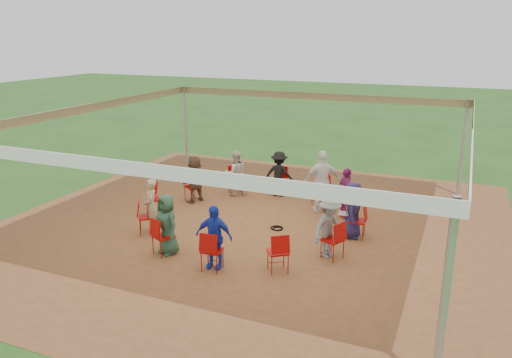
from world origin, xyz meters
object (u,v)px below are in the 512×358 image
at_px(chair_1, 350,202).
at_px(person_seated_5, 151,206).
at_px(person_seated_3, 236,173).
at_px(person_seated_7, 214,237).
at_px(chair_6, 160,199).
at_px(chair_11, 333,240).
at_px(cable_coil, 277,228).
at_px(chair_3, 280,181).
at_px(person_seated_0, 353,210).
at_px(chair_4, 235,181).
at_px(chair_5, 193,187).
at_px(standing_person, 322,182).
at_px(person_seated_2, 279,174).
at_px(chair_9, 212,251).
at_px(chair_10, 278,252).
at_px(chair_2, 321,189).
at_px(chair_7, 147,217).
at_px(person_seated_8, 329,227).
at_px(laptop, 346,211).
at_px(person_seated_4, 195,179).
at_px(person_seated_6, 167,224).
at_px(person_seated_1, 346,193).
at_px(chair_8, 163,236).

distance_m(chair_1, person_seated_5, 5.40).
height_order(person_seated_3, person_seated_7, same).
xyz_separation_m(chair_6, chair_11, (5.25, -0.93, 0.00)).
relative_size(person_seated_3, cable_coil, 3.31).
relative_size(chair_3, person_seated_0, 0.63).
bearing_deg(chair_4, chair_5, 15.00).
relative_size(person_seated_7, cable_coil, 3.31).
height_order(chair_4, chair_11, same).
height_order(chair_5, standing_person, standing_person).
height_order(chair_1, person_seated_2, person_seated_2).
bearing_deg(chair_9, chair_10, 15.00).
bearing_deg(chair_2, chair_7, 75.00).
relative_size(chair_1, person_seated_8, 0.63).
distance_m(chair_7, laptop, 5.06).
relative_size(chair_5, chair_7, 1.00).
bearing_deg(person_seated_7, person_seated_5, 150.00).
height_order(standing_person, cable_coil, standing_person).
height_order(chair_3, person_seated_4, person_seated_4).
xyz_separation_m(chair_10, person_seated_0, (1.05, 2.49, 0.28)).
height_order(chair_2, cable_coil, chair_2).
xyz_separation_m(chair_10, person_seated_8, (0.81, 1.14, 0.28)).
bearing_deg(person_seated_6, laptop, 61.03).
height_order(person_seated_4, standing_person, standing_person).
relative_size(chair_4, person_seated_1, 0.63).
xyz_separation_m(person_seated_4, person_seated_6, (1.28, -3.51, 0.00)).
relative_size(chair_3, person_seated_1, 0.63).
bearing_deg(person_seated_0, chair_6, 90.00).
height_order(chair_7, person_seated_7, person_seated_7).
xyz_separation_m(chair_1, chair_11, (0.24, -2.75, 0.00)).
relative_size(chair_11, person_seated_8, 0.63).
bearing_deg(chair_9, person_seated_5, 147.79).
bearing_deg(laptop, chair_7, 105.82).
bearing_deg(chair_7, chair_11, 60.00).
distance_m(chair_6, standing_person, 4.63).
relative_size(chair_9, person_seated_5, 0.63).
xyz_separation_m(chair_2, chair_4, (-2.75, -0.24, 0.00)).
bearing_deg(standing_person, chair_9, 46.26).
height_order(person_seated_6, person_seated_7, same).
distance_m(chair_5, chair_11, 5.52).
distance_m(person_seated_5, standing_person, 4.84).
bearing_deg(chair_1, chair_6, 75.00).
bearing_deg(chair_10, person_seated_3, 90.00).
bearing_deg(chair_8, chair_2, 90.00).
relative_size(chair_8, chair_9, 1.00).
relative_size(chair_6, person_seated_0, 0.63).
relative_size(person_seated_7, person_seated_8, 1.00).
relative_size(chair_5, person_seated_6, 0.63).
xyz_separation_m(chair_3, person_seated_2, (0.01, -0.12, 0.28)).
height_order(chair_6, cable_coil, chair_6).
relative_size(chair_3, person_seated_2, 0.63).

